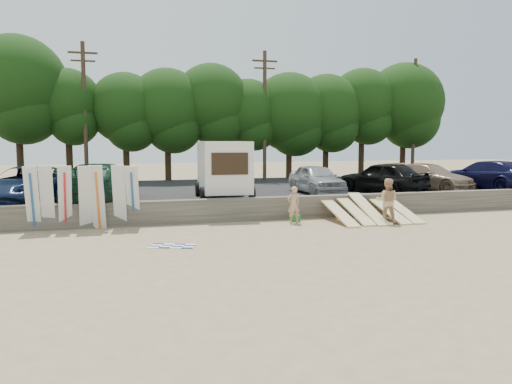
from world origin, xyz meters
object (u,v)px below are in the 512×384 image
car_2 (316,179)px  car_4 (429,177)px  beachgoer_a (294,205)px  car_1 (101,183)px  box_trailer (223,167)px  car_3 (383,177)px  car_5 (486,175)px  beachgoer_b (387,201)px  car_0 (27,185)px  cooler (295,218)px

car_2 → car_4: 6.85m
car_4 → beachgoer_a: (-9.84, -4.61, -0.66)m
car_1 → box_trailer: bearing=-168.7°
car_3 → beachgoer_a: 7.74m
car_5 → beachgoer_b: (-9.22, -4.96, -0.58)m
beachgoer_b → car_5: bearing=-117.2°
car_2 → car_0: bearing=-178.5°
car_1 → car_2: bearing=-163.1°
car_2 → beachgoer_b: size_ratio=2.36×
beachgoer_a → beachgoer_b: (3.75, -1.19, 0.17)m
car_4 → cooler: bearing=-180.0°
car_0 → car_3: bearing=17.6°
car_2 → car_3: size_ratio=0.92×
car_0 → cooler: car_0 is taller
car_0 → beachgoer_b: (14.74, -5.41, -0.57)m
beachgoer_a → car_0: bearing=-26.3°
car_5 → beachgoer_a: 13.52m
car_0 → car_4: 20.84m
car_4 → beachgoer_b: (-6.09, -5.80, -0.49)m
car_2 → car_3: (3.56, -0.62, 0.06)m
car_0 → car_5: 23.97m
car_2 → cooler: (-2.78, -4.31, -1.31)m
box_trailer → car_2: bearing=14.8°
car_2 → beachgoer_a: (-2.99, -4.67, -0.69)m
car_1 → beachgoer_b: bearing=169.2°
car_4 → beachgoer_b: size_ratio=2.68×
car_4 → car_3: bearing=166.0°
car_4 → cooler: car_4 is taller
car_4 → box_trailer: bearing=160.3°
car_0 → car_2: car_0 is taller
box_trailer → car_0: box_trailer is taller
car_2 → car_4: size_ratio=0.88×
beachgoer_a → beachgoer_b: bearing=157.0°
car_1 → beachgoer_a: 8.82m
car_2 → car_3: 3.62m
box_trailer → car_3: 8.81m
beachgoer_b → cooler: beachgoer_b is taller
car_2 → beachgoer_b: (0.76, -5.86, -0.51)m
cooler → car_3: bearing=30.7°
car_1 → beachgoer_a: bearing=166.5°
car_2 → beachgoer_a: bearing=-123.0°
car_2 → cooler: bearing=-123.2°
box_trailer → beachgoer_b: bearing=-34.9°
beachgoer_b → car_0: bearing=14.4°
car_3 → cooler: car_3 is taller
beachgoer_a → cooler: bearing=-125.5°
car_2 → cooler: 5.29m
car_1 → car_3: size_ratio=1.25×
car_0 → cooler: 11.93m
car_0 → car_4: size_ratio=1.16×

